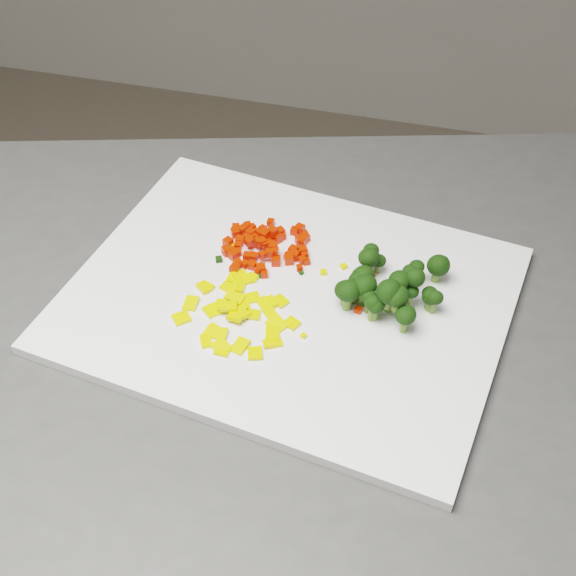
% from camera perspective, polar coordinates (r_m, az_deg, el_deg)
% --- Properties ---
extents(counter_block, '(1.14, 0.93, 0.90)m').
position_cam_1_polar(counter_block, '(1.22, -1.46, -16.91)').
color(counter_block, '#424240').
rests_on(counter_block, ground).
extents(cutting_board, '(0.51, 0.42, 0.01)m').
position_cam_1_polar(cutting_board, '(0.87, 0.00, -0.76)').
color(cutting_board, white).
rests_on(cutting_board, counter_block).
extents(carrot_pile, '(0.10, 0.10, 0.03)m').
position_cam_1_polar(carrot_pile, '(0.91, -1.57, 3.37)').
color(carrot_pile, red).
rests_on(carrot_pile, cutting_board).
extents(pepper_pile, '(0.12, 0.12, 0.02)m').
position_cam_1_polar(pepper_pile, '(0.84, -3.62, -1.67)').
color(pepper_pile, yellow).
rests_on(pepper_pile, cutting_board).
extents(broccoli_pile, '(0.12, 0.12, 0.06)m').
position_cam_1_polar(broccoli_pile, '(0.85, 7.65, 0.46)').
color(broccoli_pile, black).
rests_on(broccoli_pile, cutting_board).
extents(carrot_cube_0, '(0.01, 0.01, 0.01)m').
position_cam_1_polar(carrot_cube_0, '(0.93, -0.41, 3.69)').
color(carrot_cube_0, red).
rests_on(carrot_cube_0, carrot_pile).
extents(carrot_cube_1, '(0.01, 0.01, 0.01)m').
position_cam_1_polar(carrot_cube_1, '(0.90, 0.07, 2.02)').
color(carrot_cube_1, red).
rests_on(carrot_cube_1, carrot_pile).
extents(carrot_cube_2, '(0.01, 0.01, 0.01)m').
position_cam_1_polar(carrot_cube_2, '(0.92, -2.74, 3.47)').
color(carrot_cube_2, red).
rests_on(carrot_cube_2, carrot_pile).
extents(carrot_cube_3, '(0.01, 0.01, 0.01)m').
position_cam_1_polar(carrot_cube_3, '(0.95, -2.89, 4.45)').
color(carrot_cube_3, red).
rests_on(carrot_cube_3, carrot_pile).
extents(carrot_cube_4, '(0.01, 0.01, 0.01)m').
position_cam_1_polar(carrot_cube_4, '(0.89, -1.92, 1.35)').
color(carrot_cube_4, red).
rests_on(carrot_cube_4, carrot_pile).
extents(carrot_cube_5, '(0.01, 0.01, 0.01)m').
position_cam_1_polar(carrot_cube_5, '(0.92, -1.48, 2.85)').
color(carrot_cube_5, red).
rests_on(carrot_cube_5, carrot_pile).
extents(carrot_cube_6, '(0.01, 0.01, 0.01)m').
position_cam_1_polar(carrot_cube_6, '(0.91, -1.81, 3.30)').
color(carrot_cube_6, red).
rests_on(carrot_cube_6, carrot_pile).
extents(carrot_cube_7, '(0.01, 0.01, 0.01)m').
position_cam_1_polar(carrot_cube_7, '(0.94, -2.54, 4.35)').
color(carrot_cube_7, red).
rests_on(carrot_cube_7, carrot_pile).
extents(carrot_cube_8, '(0.01, 0.01, 0.01)m').
position_cam_1_polar(carrot_cube_8, '(0.93, -2.68, 3.92)').
color(carrot_cube_8, red).
rests_on(carrot_cube_8, carrot_pile).
extents(carrot_cube_9, '(0.01, 0.01, 0.01)m').
position_cam_1_polar(carrot_cube_9, '(0.91, 0.38, 2.70)').
color(carrot_cube_9, red).
rests_on(carrot_cube_9, carrot_pile).
extents(carrot_cube_10, '(0.01, 0.01, 0.01)m').
position_cam_1_polar(carrot_cube_10, '(0.94, -3.77, 3.92)').
color(carrot_cube_10, red).
rests_on(carrot_cube_10, carrot_pile).
extents(carrot_cube_11, '(0.01, 0.01, 0.01)m').
position_cam_1_polar(carrot_cube_11, '(0.91, -4.08, 2.58)').
color(carrot_cube_11, red).
rests_on(carrot_cube_11, carrot_pile).
extents(carrot_cube_12, '(0.01, 0.01, 0.01)m').
position_cam_1_polar(carrot_cube_12, '(0.94, 0.47, 4.07)').
color(carrot_cube_12, red).
rests_on(carrot_cube_12, carrot_pile).
extents(carrot_cube_13, '(0.01, 0.01, 0.01)m').
position_cam_1_polar(carrot_cube_13, '(0.92, -2.09, 3.24)').
color(carrot_cube_13, red).
rests_on(carrot_cube_13, carrot_pile).
extents(carrot_cube_14, '(0.01, 0.01, 0.01)m').
position_cam_1_polar(carrot_cube_14, '(0.92, 0.88, 3.38)').
color(carrot_cube_14, red).
rests_on(carrot_cube_14, carrot_pile).
extents(carrot_cube_15, '(0.01, 0.01, 0.01)m').
position_cam_1_polar(carrot_cube_15, '(0.94, -3.74, 4.18)').
color(carrot_cube_15, red).
rests_on(carrot_cube_15, carrot_pile).
extents(carrot_cube_16, '(0.01, 0.01, 0.01)m').
position_cam_1_polar(carrot_cube_16, '(0.90, 0.51, 2.28)').
color(carrot_cube_16, red).
rests_on(carrot_cube_16, carrot_pile).
extents(carrot_cube_17, '(0.01, 0.01, 0.01)m').
position_cam_1_polar(carrot_cube_17, '(0.91, -2.04, 3.29)').
color(carrot_cube_17, red).
rests_on(carrot_cube_17, carrot_pile).
extents(carrot_cube_18, '(0.01, 0.01, 0.01)m').
position_cam_1_polar(carrot_cube_18, '(0.91, -2.78, 3.30)').
color(carrot_cube_18, red).
rests_on(carrot_cube_18, carrot_pile).
extents(carrot_cube_19, '(0.01, 0.01, 0.01)m').
position_cam_1_polar(carrot_cube_19, '(0.93, -0.60, 3.99)').
color(carrot_cube_19, red).
rests_on(carrot_cube_19, carrot_pile).
extents(carrot_cube_20, '(0.01, 0.01, 0.01)m').
position_cam_1_polar(carrot_cube_20, '(0.89, 0.82, 1.43)').
color(carrot_cube_20, red).
rests_on(carrot_cube_20, carrot_pile).
extents(carrot_cube_21, '(0.01, 0.01, 0.01)m').
position_cam_1_polar(carrot_cube_21, '(0.93, -1.22, 3.66)').
color(carrot_cube_21, red).
rests_on(carrot_cube_21, carrot_pile).
extents(carrot_cube_22, '(0.01, 0.01, 0.01)m').
position_cam_1_polar(carrot_cube_22, '(0.90, -1.02, 2.93)').
color(carrot_cube_22, red).
rests_on(carrot_cube_22, carrot_pile).
extents(carrot_cube_23, '(0.01, 0.01, 0.01)m').
position_cam_1_polar(carrot_cube_23, '(0.90, -3.60, 1.76)').
color(carrot_cube_23, red).
rests_on(carrot_cube_23, carrot_pile).
extents(carrot_cube_24, '(0.01, 0.01, 0.01)m').
position_cam_1_polar(carrot_cube_24, '(0.93, -2.97, 3.60)').
color(carrot_cube_24, red).
rests_on(carrot_cube_24, carrot_pile).
extents(carrot_cube_25, '(0.01, 0.01, 0.01)m').
position_cam_1_polar(carrot_cube_25, '(0.92, -1.48, 3.16)').
color(carrot_cube_25, red).
rests_on(carrot_cube_25, carrot_pile).
extents(carrot_cube_26, '(0.01, 0.01, 0.01)m').
position_cam_1_polar(carrot_cube_26, '(0.93, 1.12, 3.59)').
color(carrot_cube_26, red).
rests_on(carrot_cube_26, carrot_pile).
extents(carrot_cube_27, '(0.01, 0.01, 0.01)m').
position_cam_1_polar(carrot_cube_27, '(0.90, 0.45, 2.34)').
color(carrot_cube_27, red).
rests_on(carrot_cube_27, carrot_pile).
extents(carrot_cube_28, '(0.01, 0.01, 0.01)m').
position_cam_1_polar(carrot_cube_28, '(0.91, -1.62, 3.14)').
color(carrot_cube_28, red).
rests_on(carrot_cube_28, carrot_pile).
extents(carrot_cube_29, '(0.01, 0.01, 0.01)m').
position_cam_1_polar(carrot_cube_29, '(0.92, -1.13, 4.02)').
color(carrot_cube_29, red).
rests_on(carrot_cube_29, carrot_pile).
extents(carrot_cube_30, '(0.01, 0.01, 0.01)m').
position_cam_1_polar(carrot_cube_30, '(0.93, 1.17, 3.56)').
color(carrot_cube_30, red).
rests_on(carrot_cube_30, carrot_pile).
extents(carrot_cube_31, '(0.01, 0.01, 0.01)m').
position_cam_1_polar(carrot_cube_31, '(0.93, -2.54, 3.70)').
color(carrot_cube_31, red).
rests_on(carrot_cube_31, carrot_pile).
extents(carrot_cube_32, '(0.01, 0.01, 0.01)m').
position_cam_1_polar(carrot_cube_32, '(0.90, -2.47, 2.22)').
color(carrot_cube_32, red).
rests_on(carrot_cube_32, carrot_pile).
extents(carrot_cube_33, '(0.01, 0.01, 0.01)m').
position_cam_1_polar(carrot_cube_33, '(0.90, -0.05, 2.18)').
color(carrot_cube_33, red).
rests_on(carrot_cube_33, carrot_pile).
extents(carrot_cube_34, '(0.01, 0.01, 0.01)m').
position_cam_1_polar(carrot_cube_34, '(0.94, -3.73, 4.29)').
color(carrot_cube_34, red).
rests_on(carrot_cube_34, carrot_pile).
extents(carrot_cube_35, '(0.01, 0.01, 0.01)m').
position_cam_1_polar(carrot_cube_35, '(0.92, -1.15, 3.32)').
color(carrot_cube_35, red).
rests_on(carrot_cube_35, carrot_pile).
extents(carrot_cube_36, '(0.01, 0.01, 0.01)m').
position_cam_1_polar(carrot_cube_36, '(0.95, -1.24, 4.68)').
color(carrot_cube_36, red).
rests_on(carrot_cube_36, carrot_pile).
extents(carrot_cube_37, '(0.01, 0.01, 0.01)m').
position_cam_1_polar(carrot_cube_37, '(0.94, 0.83, 4.22)').
color(carrot_cube_37, red).
rests_on(carrot_cube_37, carrot_pile).
extents(carrot_cube_38, '(0.01, 0.01, 0.01)m').
position_cam_1_polar(carrot_cube_38, '(0.90, -1.34, 2.51)').
color(carrot_cube_38, red).
rests_on(carrot_cube_38, carrot_pile).
extents(carrot_cube_39, '(0.01, 0.01, 0.01)m').
position_cam_1_polar(carrot_cube_39, '(0.94, -3.37, 4.15)').
color(carrot_cube_39, red).
rests_on(carrot_cube_39, carrot_pile).
extents(carrot_cube_40, '(0.01, 0.01, 0.01)m').
position_cam_1_polar(carrot_cube_40, '(0.91, -1.02, 2.65)').
color(carrot_cube_40, red).
rests_on(carrot_cube_40, carrot_pile).
extents(carrot_cube_41, '(0.01, 0.01, 0.01)m').
position_cam_1_polar(carrot_cube_41, '(0.94, -3.26, 4.06)').
color(carrot_cube_41, red).
rests_on(carrot_cube_41, carrot_pile).
extents(carrot_cube_42, '(0.01, 0.01, 0.01)m').
position_cam_1_polar(carrot_cube_42, '(0.91, -1.20, 2.93)').
color(carrot_cube_42, red).
rests_on(carrot_cube_42, carrot_pile).
extents(carrot_cube_43, '(0.01, 0.01, 0.01)m').
position_cam_1_polar(carrot_cube_43, '(0.90, 1.03, 1.98)').
color(carrot_cube_43, red).
rests_on(carrot_cube_43, carrot_pile).
extents(carrot_cube_44, '(0.01, 0.01, 0.01)m').
position_cam_1_polar(carrot_cube_44, '(0.92, -2.65, 3.19)').
color(carrot_cube_44, red).
rests_on(carrot_cube_44, carrot_pile).
extents(carrot_cube_45, '(0.01, 0.01, 0.01)m').
position_cam_1_polar(carrot_cube_45, '(0.92, -3.58, 3.01)').
color(carrot_cube_45, red).
rests_on(carrot_cube_45, carrot_pile).
extents(carrot_cube_46, '(0.01, 0.01, 0.01)m').
position_cam_1_polar(carrot_cube_46, '(0.90, -1.85, 2.37)').
color(carrot_cube_46, red).
rests_on(carrot_cube_46, carrot_pile).
extents(carrot_cube_47, '(0.01, 0.01, 0.01)m').
position_cam_1_polar(carrot_cube_47, '(0.90, -0.93, 2.61)').
color(carrot_cube_47, red).
rests_on(carrot_cube_47, carrot_pile).
extents(carrot_cube_48, '(0.01, 0.01, 0.01)m').
position_cam_1_polar(carrot_cube_48, '(0.89, -2.09, 1.24)').
color(carrot_cube_48, red).
rests_on(carrot_cube_48, carrot_pile).
extents(carrot_cube_49, '(0.01, 0.01, 0.01)m').
position_cam_1_polar(carrot_cube_49, '(0.90, -0.95, 1.82)').
color(carrot_cube_49, red).
rests_on(carrot_cube_49, carrot_pile).
extents(carrot_cube_50, '(0.01, 0.01, 0.01)m').
position_cam_1_polar(carrot_cube_50, '(0.94, -2.21, 3.99)').
color(carrot_cube_50, red).
rests_on(carrot_cube_50, carrot_pile).
extents(carrot_cube_51, '(0.01, 0.01, 0.01)m').
position_cam_1_polar(carrot_cube_51, '(0.94, -3.29, 4.13)').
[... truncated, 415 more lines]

